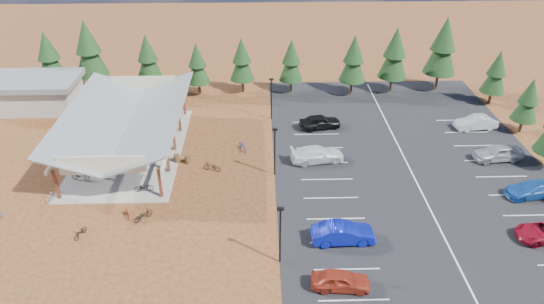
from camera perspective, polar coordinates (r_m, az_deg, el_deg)
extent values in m
plane|color=#552416|center=(45.87, -5.87, -4.15)|extent=(140.00, 140.00, 0.00)
cube|color=black|center=(50.45, 15.80, -1.70)|extent=(27.00, 44.00, 0.04)
cube|color=gray|center=(53.37, -16.18, 0.18)|extent=(10.60, 18.60, 0.10)
cube|color=#5C2A1A|center=(47.32, -24.03, -3.49)|extent=(0.25, 0.25, 3.00)
cube|color=#5C2A1A|center=(50.60, -22.49, -0.82)|extent=(0.25, 0.25, 3.00)
cube|color=#5C2A1A|center=(54.00, -21.14, 1.52)|extent=(0.25, 0.25, 3.00)
cube|color=#5C2A1A|center=(57.50, -19.96, 3.58)|extent=(0.25, 0.25, 3.00)
cube|color=#5C2A1A|center=(61.10, -18.90, 5.40)|extent=(0.25, 0.25, 3.00)
cube|color=#5C2A1A|center=(44.59, -13.03, -3.53)|extent=(0.25, 0.25, 3.00)
cube|color=#5C2A1A|center=(48.05, -12.20, -0.70)|extent=(0.25, 0.25, 3.00)
cube|color=#5C2A1A|center=(51.62, -11.48, 1.74)|extent=(0.25, 0.25, 3.00)
cube|color=#5C2A1A|center=(55.28, -10.86, 3.86)|extent=(0.25, 0.25, 3.00)
cube|color=#5C2A1A|center=(59.01, -10.31, 5.72)|extent=(0.25, 0.25, 3.00)
cube|color=beige|center=(53.47, -21.85, 2.91)|extent=(0.22, 18.00, 0.35)
cube|color=beige|center=(50.85, -11.21, 3.22)|extent=(0.22, 18.00, 0.35)
cube|color=slate|center=(52.38, -19.88, 3.85)|extent=(5.85, 19.40, 2.13)
cube|color=slate|center=(50.85, -13.65, 4.06)|extent=(5.85, 19.40, 2.13)
cube|color=beige|center=(44.07, -19.38, -1.49)|extent=(7.50, 0.15, 1.80)
cube|color=beige|center=(59.52, -14.86, 7.82)|extent=(7.50, 0.15, 1.80)
cube|color=#ADA593|center=(66.68, -26.10, 5.98)|extent=(10.00, 6.00, 3.20)
cube|color=slate|center=(65.98, -26.49, 7.51)|extent=(11.00, 7.00, 0.70)
cylinder|color=black|center=(36.32, 0.96, -9.90)|extent=(0.14, 0.14, 5.00)
cube|color=black|center=(34.71, 0.99, -6.71)|extent=(0.50, 0.25, 0.18)
cylinder|color=black|center=(46.06, 0.33, -0.10)|extent=(0.14, 0.14, 5.00)
cube|color=black|center=(44.80, 0.34, 2.70)|extent=(0.50, 0.25, 0.18)
cylinder|color=black|center=(56.68, -0.07, 6.16)|extent=(0.14, 0.14, 5.00)
cube|color=black|center=(55.66, -0.08, 8.54)|extent=(0.50, 0.25, 0.18)
cylinder|color=#50371C|center=(50.00, -11.14, -0.78)|extent=(0.60, 0.60, 0.90)
cylinder|color=#50371C|center=(49.72, -9.92, -0.84)|extent=(0.60, 0.60, 0.90)
cylinder|color=#382314|center=(70.34, -24.08, 7.15)|extent=(0.36, 0.36, 2.03)
cone|color=#133314|center=(69.18, -24.69, 9.75)|extent=(3.57, 3.57, 4.87)
cone|color=#133314|center=(68.57, -25.06, 11.32)|extent=(2.76, 2.76, 3.65)
cylinder|color=#382314|center=(68.85, -20.08, 7.64)|extent=(0.36, 0.36, 2.33)
cone|color=#133314|center=(67.50, -20.69, 10.72)|extent=(4.11, 4.11, 5.60)
cone|color=#133314|center=(66.81, -21.06, 12.59)|extent=(3.17, 3.17, 4.20)
cylinder|color=#382314|center=(66.51, -13.99, 7.64)|extent=(0.36, 0.36, 1.92)
cone|color=#133314|center=(65.34, -14.35, 10.26)|extent=(3.37, 3.37, 4.60)
cone|color=#133314|center=(64.72, -14.57, 11.84)|extent=(2.60, 2.60, 3.45)
cylinder|color=#382314|center=(64.63, -8.55, 7.44)|extent=(0.36, 0.36, 1.70)
cone|color=#133314|center=(63.55, -8.75, 9.82)|extent=(2.99, 2.99, 4.08)
cone|color=#133314|center=(62.97, -8.87, 11.26)|extent=(2.31, 2.31, 3.06)
cylinder|color=#382314|center=(64.77, -3.47, 7.83)|extent=(0.36, 0.36, 1.80)
cone|color=#133314|center=(63.63, -3.56, 10.36)|extent=(3.17, 3.17, 4.32)
cone|color=#133314|center=(63.02, -3.61, 11.90)|extent=(2.45, 2.45, 3.24)
cylinder|color=#382314|center=(64.61, 2.21, 7.79)|extent=(0.36, 0.36, 1.76)
cone|color=#133314|center=(63.49, 2.26, 10.28)|extent=(3.11, 3.11, 4.24)
cone|color=#133314|center=(62.89, 2.30, 11.78)|extent=(2.40, 2.40, 3.18)
cylinder|color=#382314|center=(64.82, 9.28, 7.56)|extent=(0.36, 0.36, 1.94)
cone|color=#133314|center=(63.61, 9.53, 10.29)|extent=(3.42, 3.42, 4.66)
cone|color=#133314|center=(62.97, 9.68, 11.94)|extent=(2.64, 2.64, 3.49)
cylinder|color=#382314|center=(66.53, 13.77, 7.77)|extent=(0.36, 0.36, 2.12)
cone|color=#133314|center=(65.25, 14.16, 10.68)|extent=(3.73, 3.73, 5.09)
cone|color=#133314|center=(64.58, 14.40, 12.44)|extent=(2.89, 2.89, 3.82)
cylinder|color=#382314|center=(68.98, 18.80, 7.95)|extent=(0.36, 0.36, 2.38)
cone|color=#133314|center=(67.62, 19.38, 11.10)|extent=(4.19, 4.19, 5.72)
cone|color=#133314|center=(66.92, 19.74, 13.01)|extent=(3.24, 3.24, 4.29)
cylinder|color=#382314|center=(61.34, 27.22, 2.78)|extent=(0.36, 0.36, 1.58)
cone|color=#133314|center=(60.28, 27.83, 5.03)|extent=(2.79, 2.79, 3.80)
cone|color=#133314|center=(59.70, 28.19, 6.39)|extent=(2.15, 2.15, 2.85)
cylinder|color=#382314|center=(67.07, 24.27, 5.85)|extent=(0.36, 0.36, 1.70)
cone|color=#133314|center=(66.03, 24.80, 8.12)|extent=(3.00, 3.00, 4.09)
cone|color=#133314|center=(65.47, 25.13, 9.48)|extent=(2.32, 2.32, 3.07)
imported|color=black|center=(49.72, -21.62, -2.61)|extent=(1.84, 0.84, 0.93)
imported|color=gray|center=(53.35, -19.45, 0.23)|extent=(1.62, 0.77, 0.94)
imported|color=navy|center=(56.56, -16.26, 2.52)|extent=(1.61, 0.87, 0.80)
imported|color=maroon|center=(59.97, -15.51, 4.47)|extent=(1.91, 1.04, 1.10)
imported|color=black|center=(46.23, -14.83, -4.01)|extent=(1.81, 0.86, 0.91)
imported|color=#A0A1A9|center=(52.02, -14.10, 0.34)|extent=(1.61, 0.50, 0.96)
imported|color=navy|center=(54.58, -14.22, 1.82)|extent=(1.83, 1.14, 0.91)
imported|color=maroon|center=(57.11, -12.59, 3.39)|extent=(1.54, 0.83, 0.89)
imported|color=black|center=(42.82, -21.61, -8.78)|extent=(1.03, 1.66, 0.82)
imported|color=gray|center=(47.92, -24.22, -4.67)|extent=(1.39, 1.65, 1.02)
imported|color=maroon|center=(43.70, -16.67, -6.76)|extent=(0.99, 1.59, 0.93)
imported|color=black|center=(42.99, -14.92, -7.15)|extent=(1.70, 1.68, 0.93)
imported|color=navy|center=(51.30, -3.45, 0.72)|extent=(1.32, 1.93, 0.96)
imported|color=black|center=(48.10, -7.07, -1.73)|extent=(1.91, 1.18, 0.95)
imported|color=#A12E1B|center=(35.90, 8.07, -14.70)|extent=(4.33, 2.03, 1.43)
imported|color=#0B169B|center=(39.50, 8.35, -9.43)|extent=(5.10, 1.93, 1.66)
imported|color=silver|center=(49.30, 5.35, -0.26)|extent=(5.71, 3.07, 1.57)
imported|color=black|center=(55.59, 5.66, 3.57)|extent=(4.94, 2.70, 1.59)
imported|color=#1A4DA0|center=(50.01, 28.26, -3.88)|extent=(5.10, 2.61, 1.42)
imported|color=#96989E|center=(54.36, 25.03, -0.06)|extent=(5.08, 2.47, 1.67)
imported|color=#B5B5B5|center=(59.86, 22.86, 3.22)|extent=(4.90, 2.22, 1.56)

